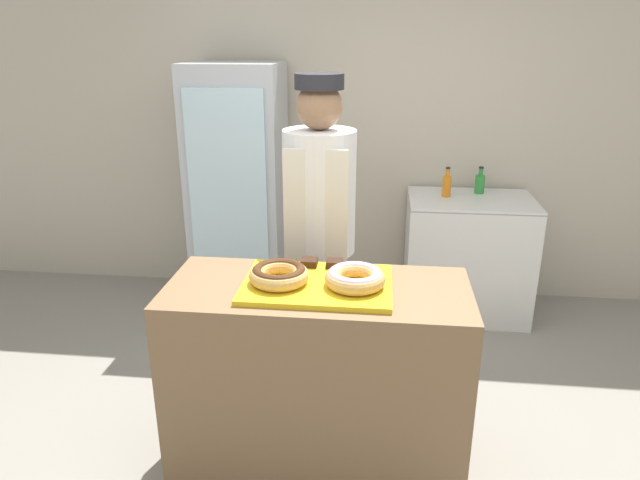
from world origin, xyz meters
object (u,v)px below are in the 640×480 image
donut_chocolate_glaze (279,274)px  brownie_back_left (309,262)px  donut_light_glaze (355,277)px  serving_tray (317,284)px  bottle_orange (447,185)px  beverage_fridge (239,189)px  baker_person (319,236)px  bottle_green (480,183)px  chest_freezer (467,256)px  brownie_back_right (335,263)px

donut_chocolate_glaze → brownie_back_left: bearing=63.1°
donut_light_glaze → brownie_back_left: 0.30m
serving_tray → bottle_orange: (0.72, 1.80, 0.00)m
donut_light_glaze → beverage_fridge: size_ratio=0.14×
baker_person → bottle_green: (1.04, 1.27, 0.00)m
donut_chocolate_glaze → baker_person: baker_person is taller
brownie_back_left → bottle_green: bottle_green is taller
chest_freezer → bottle_green: bottle_green is taller
brownie_back_left → beverage_fridge: beverage_fridge is taller
bottle_orange → bottle_green: size_ratio=1.09×
baker_person → bottle_green: baker_person is taller
brownie_back_right → chest_freezer: brownie_back_right is taller
serving_tray → brownie_back_right: 0.19m
serving_tray → bottle_orange: 1.94m
brownie_back_right → donut_chocolate_glaze: bearing=-137.2°
baker_person → beverage_fridge: size_ratio=1.00×
brownie_back_right → chest_freezer: 1.88m
chest_freezer → beverage_fridge: bearing=-179.8°
serving_tray → bottle_orange: bearing=68.1°
brownie_back_right → brownie_back_left: bearing=180.0°
chest_freezer → bottle_orange: (-0.18, 0.03, 0.52)m
donut_light_glaze → beverage_fridge: (-0.95, 1.78, -0.12)m
beverage_fridge → bottle_green: 1.77m
brownie_back_left → bottle_orange: bearing=64.2°
baker_person → chest_freezer: size_ratio=2.03×
chest_freezer → bottle_orange: size_ratio=4.14×
brownie_back_left → brownie_back_right: same height
donut_chocolate_glaze → chest_freezer: bearing=59.2°
donut_chocolate_glaze → baker_person: (0.10, 0.68, -0.06)m
brownie_back_right → baker_person: (-0.12, 0.47, -0.04)m
brownie_back_right → bottle_orange: 1.75m
donut_chocolate_glaze → bottle_orange: 2.03m
donut_chocolate_glaze → brownie_back_left: (0.10, 0.20, -0.02)m
serving_tray → baker_person: bearing=95.7°
serving_tray → brownie_back_right: brownie_back_right is taller
serving_tray → baker_person: size_ratio=0.35×
serving_tray → donut_light_glaze: size_ratio=2.49×
chest_freezer → brownie_back_left: bearing=-121.3°
baker_person → brownie_back_left: bearing=-89.2°
donut_light_glaze → donut_chocolate_glaze: bearing=180.0°
beverage_fridge → donut_light_glaze: bearing=-61.9°
serving_tray → brownie_back_left: 0.19m
beverage_fridge → bottle_orange: beverage_fridge is taller
chest_freezer → bottle_orange: bearing=169.2°
donut_chocolate_glaze → chest_freezer: donut_chocolate_glaze is taller
bottle_green → chest_freezer: bearing=-114.2°
brownie_back_left → beverage_fridge: bearing=114.8°
serving_tray → bottle_orange: bottle_orange is taller
bottle_green → brownie_back_left: bearing=-120.7°
brownie_back_right → beverage_fridge: (-0.85, 1.58, -0.09)m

